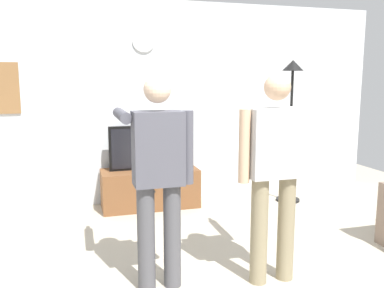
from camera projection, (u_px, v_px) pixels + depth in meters
back_wall at (161, 103)px, 5.53m from camera, size 6.40×0.10×2.70m
tv_stand at (150, 188)px, 5.31m from camera, size 1.25×0.54×0.50m
television at (149, 147)px, 5.27m from camera, size 1.03×0.07×0.57m
wall_clock at (144, 41)px, 5.28m from camera, size 0.30×0.03×0.30m
floor_lamp at (292, 102)px, 5.40m from camera, size 0.32×0.32×1.92m
person_standing_nearer_lamp at (158, 172)px, 3.15m from camera, size 0.56×0.78×1.70m
person_standing_nearer_couch at (274, 166)px, 3.26m from camera, size 0.63×0.78×1.71m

